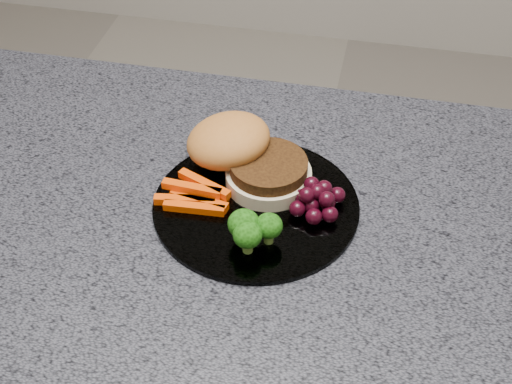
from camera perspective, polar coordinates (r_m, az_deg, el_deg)
countertop at (r=0.91m, az=-2.16°, el=-2.53°), size 1.20×0.60×0.04m
plate at (r=0.90m, az=0.00°, el=-1.08°), size 0.26×0.26×0.01m
burger at (r=0.93m, az=-1.09°, el=3.01°), size 0.20×0.17×0.06m
carrot_sticks at (r=0.90m, az=-4.84°, el=-0.28°), size 0.10×0.06×0.02m
broccoli at (r=0.83m, az=-0.34°, el=-2.93°), size 0.06×0.05×0.05m
grape_bunch at (r=0.88m, az=4.92°, el=-0.60°), size 0.07×0.07×0.04m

